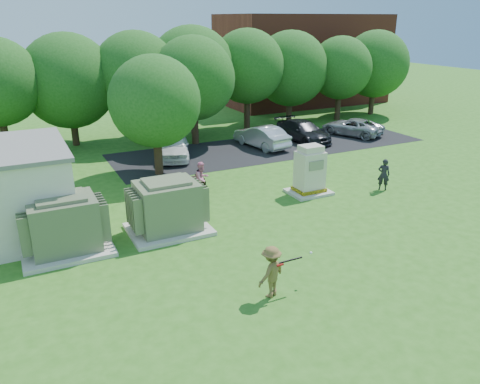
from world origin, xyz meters
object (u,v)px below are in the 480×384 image
person_at_picnic (202,179)px  car_dark (303,131)px  transformer_right (168,208)px  picnic_table (186,184)px  batter (271,272)px  car_white (174,146)px  car_silver_b (352,127)px  person_by_generator (384,175)px  transformer_left (64,226)px  generator_cabinet (310,173)px  car_silver_a (262,136)px

person_at_picnic → car_dark: 11.65m
person_at_picnic → car_dark: (9.76, 6.36, -0.12)m
transformer_right → picnic_table: bearing=60.1°
batter → car_white: bearing=-121.6°
car_dark → person_at_picnic: bearing=-150.1°
car_silver_b → person_by_generator: bearing=35.1°
person_at_picnic → car_white: (0.83, 6.39, -0.06)m
car_dark → transformer_left: bearing=-152.8°
car_white → person_at_picnic: bearing=-78.8°
picnic_table → person_by_generator: (8.49, -3.71, 0.33)m
transformer_left → car_white: (7.17, 9.47, -0.25)m
picnic_table → transformer_left: bearing=-148.1°
generator_cabinet → car_silver_b: (9.24, 8.27, -0.41)m
picnic_table → person_by_generator: bearing=-23.6°
transformer_left → car_white: transformer_left is taller
car_white → batter: bearing=-79.7°
transformer_left → person_by_generator: bearing=-0.5°
person_by_generator → car_silver_a: (-1.34, 9.44, -0.07)m
transformer_left → batter: size_ratio=1.88×
person_at_picnic → car_silver_a: bearing=21.3°
generator_cabinet → picnic_table: bearing=153.5°
transformer_right → person_at_picnic: (2.64, 3.08, -0.18)m
transformer_right → generator_cabinet: (7.15, 1.05, 0.03)m
car_silver_a → car_dark: size_ratio=0.91×
batter → person_at_picnic: (1.38, 8.69, -0.01)m
picnic_table → batter: bearing=-95.0°
batter → generator_cabinet: bearing=-154.7°
transformer_right → picnic_table: transformer_right is taller
car_silver_a → car_dark: (3.19, 0.12, -0.02)m
picnic_table → car_white: (1.41, 5.88, 0.29)m
batter → car_silver_b: bearing=-158.6°
transformer_left → transformer_right: same height
batter → car_dark: size_ratio=0.35×
picnic_table → car_silver_b: bearing=21.8°
generator_cabinet → car_white: bearing=113.7°
transformer_right → person_by_generator: size_ratio=1.97×
batter → transformer_right: bearing=-100.5°
generator_cabinet → person_at_picnic: bearing=155.8°
transformer_left → car_silver_a: size_ratio=0.72×
batter → car_white: batter is taller
person_by_generator → car_silver_a: person_by_generator is taller
picnic_table → car_white: car_white is taller
picnic_table → person_at_picnic: person_at_picnic is taller
transformer_right → car_dark: size_ratio=0.66×
picnic_table → car_silver_a: size_ratio=0.39×
person_at_picnic → car_white: bearing=60.5°
generator_cabinet → car_silver_b: generator_cabinet is taller
transformer_right → generator_cabinet: bearing=8.4°
transformer_right → person_by_generator: (10.55, -0.12, -0.21)m
transformer_right → car_silver_a: 13.11m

